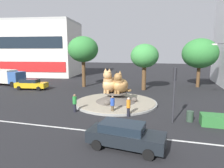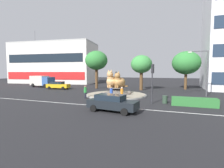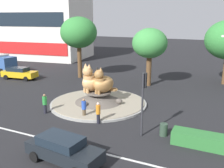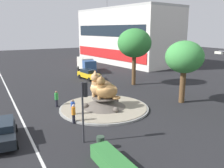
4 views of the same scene
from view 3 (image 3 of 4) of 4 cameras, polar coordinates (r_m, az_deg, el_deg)
ground_plane at (r=24.90m, az=-3.02°, el=-4.48°), size 160.00×160.00×0.00m
lane_centreline at (r=18.74m, az=-15.00°, el=-11.69°), size 112.00×0.20×0.01m
roundabout_island at (r=24.76m, az=-3.02°, el=-3.49°), size 9.28×9.28×1.26m
cat_statue_calico at (r=24.45m, az=-4.47°, el=0.68°), size 2.34×2.75×2.75m
cat_statue_tabby at (r=23.95m, az=-2.04°, el=0.21°), size 2.30×2.62×2.52m
traffic_light_mast at (r=17.59m, az=7.01°, el=-1.87°), size 0.33×0.46×4.55m
shophouse_block at (r=57.83m, az=-19.16°, el=12.28°), size 28.19×15.13×17.11m
clipped_hedge_strip at (r=17.90m, az=20.54°, el=-11.87°), size 4.50×1.20×0.90m
second_tree_near_tower at (r=35.13m, az=-7.45°, el=11.26°), size 4.90×4.90×8.28m
third_tree_left at (r=30.91m, az=8.42°, el=8.87°), size 4.17×4.17×6.96m
pedestrian_blue_shirt at (r=21.39m, az=-6.28°, el=-5.33°), size 0.39×0.39×1.68m
pedestrian_orange_shirt at (r=20.18m, az=-3.10°, el=-6.35°), size 0.36×0.36×1.76m
pedestrian_green_shirt at (r=23.01m, az=-14.77°, el=-4.18°), size 0.39×0.39×1.76m
sedan_on_far_lane at (r=15.41m, az=-10.80°, el=-14.07°), size 4.81×2.34×1.57m
hatchback_near_shophouse at (r=36.87m, az=-20.02°, el=2.35°), size 4.98×2.44×1.62m
litter_bin at (r=18.72m, az=11.44°, el=-9.98°), size 0.56×0.56×0.90m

